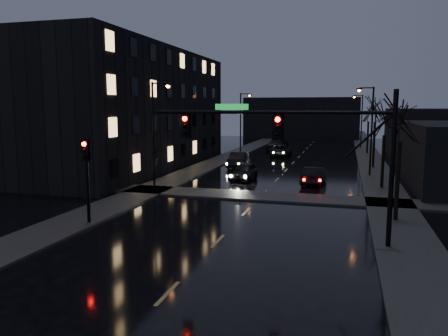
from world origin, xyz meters
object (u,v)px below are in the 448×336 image
Objects in this scene: oncoming_car_d at (277,144)px; oncoming_car_b at (238,160)px; oncoming_car_c at (281,151)px; lead_car at (314,176)px; oncoming_car_a at (244,171)px.

oncoming_car_b is at bearing -85.28° from oncoming_car_d.
lead_car reaches higher than oncoming_car_c.
oncoming_car_c is 1.18× the size of lead_car.
oncoming_car_d is at bearing -70.30° from lead_car.
oncoming_car_d reaches higher than lead_car.
oncoming_car_a is at bearing -93.51° from oncoming_car_c.
oncoming_car_c is at bearing -69.14° from lead_car.
oncoming_car_a is 0.78× the size of oncoming_car_d.
oncoming_car_b reaches higher than oncoming_car_c.
oncoming_car_c is at bearing 72.90° from oncoming_car_b.
oncoming_car_b is at bearing -105.95° from oncoming_car_c.
oncoming_car_c is 20.17m from lead_car.
oncoming_car_b is at bearing 107.89° from oncoming_car_a.
oncoming_car_a is 7.80m from oncoming_car_b.
oncoming_car_d reaches higher than oncoming_car_b.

